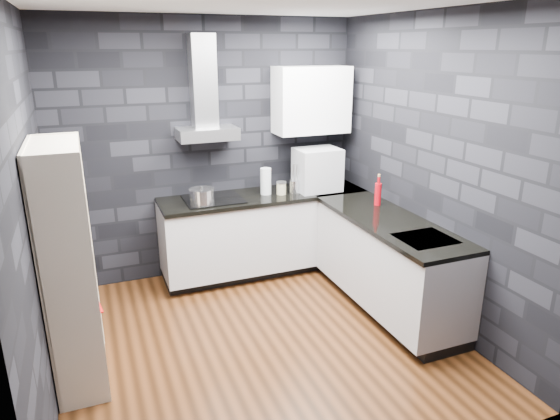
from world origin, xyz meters
TOP-DOWN VIEW (x-y plane):
  - ground at (0.00, 0.00)m, footprint 3.20×3.20m
  - ceiling at (0.00, 0.00)m, footprint 3.20×3.20m
  - wall_back at (0.00, 1.62)m, footprint 3.20×0.05m
  - wall_front at (0.00, -1.62)m, footprint 3.20×0.05m
  - wall_left at (-1.62, 0.00)m, footprint 0.05×3.20m
  - wall_right at (1.62, 0.00)m, footprint 0.05×3.20m
  - toekick_back at (0.50, 1.34)m, footprint 2.18×0.50m
  - toekick_right at (1.34, 0.10)m, footprint 0.50×1.78m
  - counter_back_cab at (0.50, 1.30)m, footprint 2.20×0.60m
  - counter_right_cab at (1.30, 0.10)m, footprint 0.60×1.80m
  - counter_back_top at (0.50, 1.29)m, footprint 2.20×0.62m
  - counter_right_top at (1.29, 0.10)m, footprint 0.62×1.80m
  - counter_corner_top at (1.30, 1.30)m, footprint 0.62×0.62m
  - hood_body at (-0.05, 1.43)m, footprint 0.60×0.34m
  - hood_chimney at (-0.05, 1.50)m, footprint 0.24×0.20m
  - upper_cabinet at (1.10, 1.43)m, footprint 0.80×0.35m
  - cooktop at (-0.05, 1.30)m, footprint 0.58×0.50m
  - sink_rim at (1.30, -0.40)m, footprint 0.44×0.40m
  - pot at (-0.20, 1.16)m, footprint 0.31×0.31m
  - glass_vase at (0.52, 1.29)m, footprint 0.13×0.13m
  - storage_jar at (0.67, 1.22)m, footprint 0.12×0.12m
  - utensil_crock at (0.82, 1.22)m, footprint 0.14×0.14m
  - appliance_garage at (1.10, 1.24)m, footprint 0.47×0.36m
  - red_bottle at (1.42, 0.52)m, footprint 0.08×0.08m
  - bookshelf at (-1.42, 0.07)m, footprint 0.50×0.85m
  - fruit_bowl at (-1.42, -0.03)m, footprint 0.22×0.22m
  - book_red at (-1.40, 0.20)m, footprint 0.16×0.04m
  - book_second at (-1.46, 0.23)m, footprint 0.17×0.02m

SIDE VIEW (x-z plane):
  - ground at x=0.00m, z-range 0.00..0.00m
  - toekick_back at x=0.50m, z-range 0.00..0.10m
  - toekick_right at x=1.34m, z-range 0.00..0.10m
  - counter_back_cab at x=0.50m, z-range 0.10..0.86m
  - counter_right_cab at x=1.30m, z-range 0.10..0.86m
  - book_red at x=-1.40m, z-range 0.46..0.68m
  - book_second at x=-1.46m, z-range 0.48..0.71m
  - counter_back_top at x=0.50m, z-range 0.86..0.90m
  - counter_right_top at x=1.29m, z-range 0.86..0.90m
  - counter_corner_top at x=1.30m, z-range 0.86..0.90m
  - sink_rim at x=1.30m, z-range 0.89..0.90m
  - bookshelf at x=-1.42m, z-range 0.00..1.80m
  - cooktop at x=-0.05m, z-range 0.90..0.91m
  - fruit_bowl at x=-1.42m, z-range 0.91..0.96m
  - storage_jar at x=0.67m, z-range 0.90..1.02m
  - utensil_crock at x=0.82m, z-range 0.90..1.04m
  - pot at x=-0.20m, z-range 0.91..1.05m
  - red_bottle at x=1.42m, z-range 0.90..1.12m
  - glass_vase at x=0.52m, z-range 0.90..1.18m
  - appliance_garage at x=1.10m, z-range 0.89..1.36m
  - wall_back at x=0.00m, z-range 0.00..2.70m
  - wall_front at x=0.00m, z-range 0.00..2.70m
  - wall_left at x=-1.62m, z-range 0.00..2.70m
  - wall_right at x=1.62m, z-range 0.00..2.70m
  - hood_body at x=-0.05m, z-range 1.50..1.62m
  - upper_cabinet at x=1.10m, z-range 1.50..2.20m
  - hood_chimney at x=-0.05m, z-range 1.62..2.52m
  - ceiling at x=0.00m, z-range 2.70..2.70m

